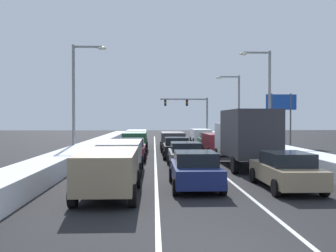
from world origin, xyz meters
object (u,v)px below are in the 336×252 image
Objects in this scene: sedan_red_center_lane_fifth at (171,139)px; suv_white_left_lane_fifth at (137,136)px; box_truck_right_lane_second at (245,135)px; suv_tan_left_lane_nearest at (109,169)px; sedan_gray_center_lane_second at (185,155)px; sedan_black_center_lane_third at (176,147)px; suv_silver_left_lane_second at (122,154)px; suv_white_right_lane_fifth at (201,135)px; street_lamp_right_near at (265,92)px; suv_green_left_lane_fourth at (135,140)px; street_lamp_right_mid at (235,103)px; sedan_tan_right_lane_nearest at (286,170)px; traffic_light_gantry at (192,108)px; suv_charcoal_center_lane_fourth at (172,140)px; sedan_maroon_left_lane_third at (132,149)px; roadside_sign_right at (281,108)px; sedan_green_right_lane_fourth at (209,141)px; suv_maroon_right_lane_third at (217,142)px; sedan_navy_center_lane_nearest at (195,170)px.

suv_white_left_lane_fifth is at bearing 178.15° from sedan_red_center_lane_fifth.
box_truck_right_lane_second is 1.47× the size of suv_tan_left_lane_nearest.
sedan_red_center_lane_fifth is at bearing 90.05° from sedan_gray_center_lane_second.
suv_silver_left_lane_second is (-3.31, -7.80, 0.25)m from sedan_black_center_lane_third.
suv_white_right_lane_fifth is 1.00× the size of suv_tan_left_lane_nearest.
sedan_black_center_lane_third is at bearing -90.83° from sedan_red_center_lane_fifth.
suv_tan_left_lane_nearest is 0.58× the size of street_lamp_right_near.
sedan_red_center_lane_fifth is 0.92× the size of suv_white_left_lane_fifth.
street_lamp_right_near reaches higher than suv_silver_left_lane_second.
suv_tan_left_lane_nearest is 19.57m from suv_green_left_lane_fourth.
street_lamp_right_mid reaches higher than suv_tan_left_lane_nearest.
traffic_light_gantry reaches higher than sedan_tan_right_lane_nearest.
street_lamp_right_mid reaches higher than sedan_black_center_lane_third.
box_truck_right_lane_second is 1.60× the size of sedan_red_center_lane_fifth.
suv_silver_left_lane_second is at bearing -106.70° from suv_white_right_lane_fifth.
suv_charcoal_center_lane_fourth is (-3.69, 18.54, 0.25)m from sedan_tan_right_lane_nearest.
suv_charcoal_center_lane_fourth is at bearing 66.57° from sedan_maroon_left_lane_third.
sedan_tan_right_lane_nearest is 25.39m from roadside_sign_right.
street_lamp_right_mid is at bearing 91.44° from street_lamp_right_near.
traffic_light_gantry is (4.25, 37.88, 3.73)m from sedan_gray_center_lane_second.
traffic_light_gantry is (0.74, 23.30, 3.73)m from sedan_green_right_lane_fourth.
suv_charcoal_center_lane_fourth is at bearing 76.40° from suv_silver_left_lane_second.
suv_silver_left_lane_second is 13.55m from suv_green_left_lane_fourth.
suv_tan_left_lane_nearest is 0.64× the size of street_lamp_right_mid.
suv_tan_left_lane_nearest is at bearing -99.56° from traffic_light_gantry.
suv_maroon_right_lane_third reaches higher than sedan_green_right_lane_fourth.
suv_silver_left_lane_second is 1.00× the size of suv_green_left_lane_fourth.
sedan_maroon_left_lane_third is at bearing -139.23° from roadside_sign_right.
suv_maroon_right_lane_third and suv_green_left_lane_fourth have the same top height.
box_truck_right_lane_second reaches higher than sedan_green_right_lane_fourth.
street_lamp_right_near reaches higher than traffic_light_gantry.
sedan_gray_center_lane_second is 8.62m from suv_tan_left_lane_nearest.
suv_charcoal_center_lane_fourth is (-0.17, 11.88, 0.25)m from sedan_gray_center_lane_second.
suv_silver_left_lane_second is (-3.33, -13.76, 0.00)m from suv_charcoal_center_lane_fourth.
suv_maroon_right_lane_third is at bearing -45.23° from suv_charcoal_center_lane_fourth.
suv_green_left_lane_fourth is (-0.00, 19.57, 0.00)m from suv_tan_left_lane_nearest.
sedan_red_center_lane_fifth is 0.92× the size of suv_silver_left_lane_second.
suv_green_left_lane_fourth is (-7.02, -9.96, 0.00)m from suv_white_right_lane_fifth.
suv_green_left_lane_fourth reaches higher than sedan_tan_right_lane_nearest.
sedan_red_center_lane_fifth is at bearing -1.85° from suv_white_left_lane_fifth.
sedan_green_right_lane_fourth is 1.00× the size of sedan_black_center_lane_third.
street_lamp_right_mid is (3.90, 11.36, 3.59)m from suv_maroon_right_lane_third.
suv_maroon_right_lane_third is at bearing 30.39° from sedan_maroon_left_lane_third.
sedan_red_center_lane_fifth is 0.59× the size of street_lamp_right_mid.
sedan_tan_right_lane_nearest is 3.68m from sedan_navy_center_lane_nearest.
sedan_green_right_lane_fourth is at bearing 55.67° from sedan_maroon_left_lane_third.
street_lamp_right_mid is 1.39× the size of roadside_sign_right.
suv_silver_left_lane_second is 24.40m from street_lamp_right_mid.
sedan_gray_center_lane_second is 0.60× the size of traffic_light_gantry.
sedan_tan_right_lane_nearest is 7.10m from suv_tan_left_lane_nearest.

